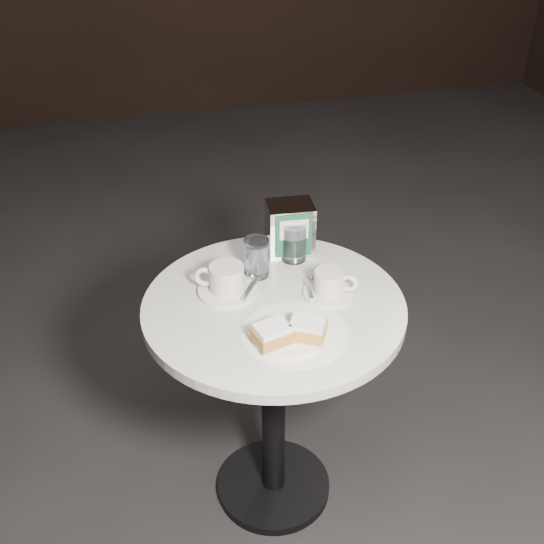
{
  "coord_description": "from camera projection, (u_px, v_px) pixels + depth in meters",
  "views": [
    {
      "loc": [
        -0.35,
        -1.41,
        1.81
      ],
      "look_at": [
        0.0,
        0.02,
        0.83
      ],
      "focal_mm": 45.0,
      "sensor_mm": 36.0,
      "label": 1
    }
  ],
  "objects": [
    {
      "name": "coffee_cup_right",
      "position": [
        330.0,
        285.0,
        1.82
      ],
      "size": [
        0.18,
        0.18,
        0.07
      ],
      "rotation": [
        0.0,
        0.0,
        -0.39
      ],
      "color": "silver",
      "rests_on": "cafe_table"
    },
    {
      "name": "sugar_spill",
      "position": [
        295.0,
        333.0,
        1.69
      ],
      "size": [
        0.32,
        0.32,
        0.0
      ],
      "primitive_type": "cylinder",
      "rotation": [
        0.0,
        0.0,
        -0.19
      ],
      "color": "white",
      "rests_on": "cafe_table"
    },
    {
      "name": "ground",
      "position": [
        273.0,
        488.0,
        2.21
      ],
      "size": [
        7.0,
        7.0,
        0.0
      ],
      "primitive_type": "plane",
      "color": "black",
      "rests_on": "ground"
    },
    {
      "name": "water_glass_left",
      "position": [
        257.0,
        258.0,
        1.88
      ],
      "size": [
        0.08,
        0.08,
        0.11
      ],
      "rotation": [
        0.0,
        0.0,
        -0.18
      ],
      "color": "white",
      "rests_on": "cafe_table"
    },
    {
      "name": "beignet_plate",
      "position": [
        289.0,
        333.0,
        1.66
      ],
      "size": [
        0.19,
        0.18,
        0.06
      ],
      "rotation": [
        0.0,
        0.0,
        -0.05
      ],
      "color": "white",
      "rests_on": "cafe_table"
    },
    {
      "name": "coffee_cup_left",
      "position": [
        226.0,
        281.0,
        1.82
      ],
      "size": [
        0.2,
        0.2,
        0.08
      ],
      "rotation": [
        0.0,
        0.0,
        -0.32
      ],
      "color": "silver",
      "rests_on": "cafe_table"
    },
    {
      "name": "napkin_dispenser",
      "position": [
        290.0,
        228.0,
        1.98
      ],
      "size": [
        0.14,
        0.12,
        0.15
      ],
      "rotation": [
        0.0,
        0.0,
        -0.07
      ],
      "color": "silver",
      "rests_on": "cafe_table"
    },
    {
      "name": "water_glass_right",
      "position": [
        294.0,
        241.0,
        1.95
      ],
      "size": [
        0.08,
        0.08,
        0.12
      ],
      "rotation": [
        0.0,
        0.0,
        -0.1
      ],
      "color": "white",
      "rests_on": "cafe_table"
    },
    {
      "name": "cafe_table",
      "position": [
        274.0,
        360.0,
        1.91
      ],
      "size": [
        0.7,
        0.7,
        0.74
      ],
      "color": "black",
      "rests_on": "ground"
    }
  ]
}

